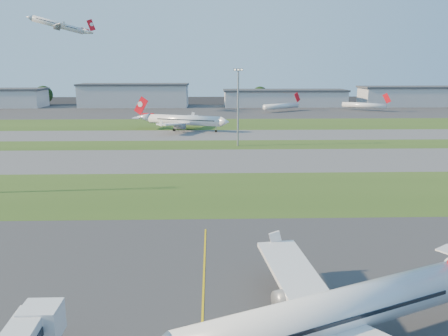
{
  "coord_description": "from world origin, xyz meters",
  "views": [
    {
      "loc": [
        6.14,
        -38.57,
        26.69
      ],
      "look_at": [
        8.51,
        45.18,
        7.0
      ],
      "focal_mm": 35.0,
      "sensor_mm": 36.0,
      "label": 1
    }
  ],
  "objects_px": {
    "mini_jet_near": "(281,106)",
    "mini_jet_far": "(364,105)",
    "light_mast_centre": "(238,102)",
    "airliner_taxiing": "(184,120)",
    "airliner_parked": "(340,312)"
  },
  "relations": [
    {
      "from": "light_mast_centre",
      "to": "mini_jet_near",
      "type": "bearing_deg",
      "value": 73.9
    },
    {
      "from": "mini_jet_far",
      "to": "light_mast_centre",
      "type": "distance_m",
      "value": 144.33
    },
    {
      "from": "airliner_parked",
      "to": "airliner_taxiing",
      "type": "xyz_separation_m",
      "value": [
        -23.5,
        146.56,
        0.02
      ]
    },
    {
      "from": "mini_jet_far",
      "to": "light_mast_centre",
      "type": "relative_size",
      "value": 0.96
    },
    {
      "from": "mini_jet_near",
      "to": "light_mast_centre",
      "type": "height_order",
      "value": "light_mast_centre"
    },
    {
      "from": "airliner_taxiing",
      "to": "light_mast_centre",
      "type": "bearing_deg",
      "value": 139.62
    },
    {
      "from": "mini_jet_far",
      "to": "light_mast_centre",
      "type": "xyz_separation_m",
      "value": [
        -83.75,
        -116.98,
        11.53
      ]
    },
    {
      "from": "airliner_parked",
      "to": "light_mast_centre",
      "type": "height_order",
      "value": "light_mast_centre"
    },
    {
      "from": "airliner_taxiing",
      "to": "mini_jet_far",
      "type": "relative_size",
      "value": 1.54
    },
    {
      "from": "airliner_parked",
      "to": "mini_jet_near",
      "type": "xyz_separation_m",
      "value": [
        29.63,
        223.49,
        -1.05
      ]
    },
    {
      "from": "airliner_taxiing",
      "to": "light_mast_centre",
      "type": "height_order",
      "value": "light_mast_centre"
    },
    {
      "from": "airliner_taxiing",
      "to": "mini_jet_near",
      "type": "relative_size",
      "value": 1.54
    },
    {
      "from": "airliner_parked",
      "to": "airliner_taxiing",
      "type": "bearing_deg",
      "value": 76.68
    },
    {
      "from": "mini_jet_near",
      "to": "light_mast_centre",
      "type": "bearing_deg",
      "value": -139.58
    },
    {
      "from": "mini_jet_near",
      "to": "mini_jet_far",
      "type": "relative_size",
      "value": 1.0
    }
  ]
}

